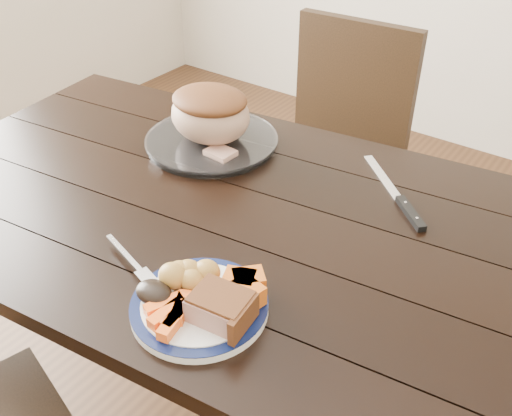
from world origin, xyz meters
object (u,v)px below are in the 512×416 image
Objects in this scene: dining_table at (233,243)px; serving_platter at (212,142)px; roast_joint at (210,115)px; carving_knife at (403,203)px; fork at (133,263)px; chair_far at (335,148)px; dinner_plate at (200,307)px; pork_slice at (221,307)px.

serving_platter reaches higher than dining_table.
dining_table is 8.01× the size of roast_joint.
serving_platter is 0.52m from carving_knife.
fork is 0.70× the size of carving_knife.
roast_joint reaches higher than carving_knife.
fork is at bearing 93.35° from chair_far.
roast_joint reaches higher than dinner_plate.
dining_table is at bearing 117.29° from dinner_plate.
roast_joint is 0.53m from carving_knife.
dining_table is 0.39m from carving_knife.
dinner_plate is 1.39× the size of fork.
dinner_plate is (0.14, -0.27, 0.10)m from dining_table.
fork is at bearing -67.51° from roast_joint.
chair_far is at bearing 81.00° from serving_platter.
chair_far is 3.80× the size of dinner_plate.
chair_far reaches higher than pork_slice.
fork is at bearing 178.21° from dinner_plate.
fork is at bearing -67.51° from serving_platter.
pork_slice reaches higher than serving_platter.
pork_slice is (0.33, -1.02, 0.27)m from chair_far.
roast_joint is (-0.22, 0.20, 0.18)m from dining_table.
dining_table is 0.76m from chair_far.
fork is (-0.17, 0.01, 0.01)m from dinner_plate.
serving_platter is 1.59× the size of roast_joint.
pork_slice is at bearing 105.39° from chair_far.
dinner_plate reaches higher than carving_knife.
pork_slice is (0.42, -0.48, 0.03)m from serving_platter.
chair_far is at bearing 81.00° from roast_joint.
serving_platter is (-0.22, 0.20, 0.10)m from dining_table.
roast_joint is at bearing -133.40° from carving_knife.
roast_joint is at bearing 78.17° from chair_far.
roast_joint is at bearing 0.00° from serving_platter.
carving_knife is (0.33, 0.51, -0.01)m from fork.
chair_far is 1.10m from pork_slice.
pork_slice reaches higher than dining_table.
dinner_plate is 0.73× the size of serving_platter.
pork_slice reaches higher than carving_knife.
dinner_plate is 0.54m from carving_knife.
serving_platter is at bearing 131.24° from pork_slice.
fork is 0.60m from carving_knife.
dinner_plate is 0.06m from pork_slice.
chair_far is at bearing 100.67° from dining_table.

